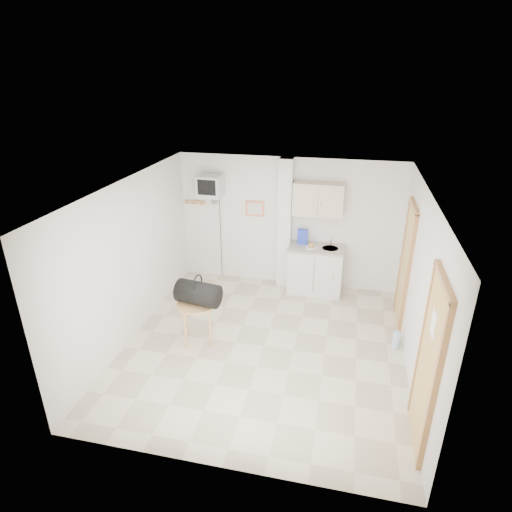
% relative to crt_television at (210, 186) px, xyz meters
% --- Properties ---
extents(ground, '(4.50, 4.50, 0.00)m').
position_rel_crt_television_xyz_m(ground, '(1.45, -2.02, -1.94)').
color(ground, beige).
rests_on(ground, ground).
extents(room_envelope, '(4.24, 4.54, 2.55)m').
position_rel_crt_television_xyz_m(room_envelope, '(1.69, -1.93, -0.40)').
color(room_envelope, white).
rests_on(room_envelope, ground).
extents(kitchenette, '(1.03, 0.58, 2.10)m').
position_rel_crt_television_xyz_m(kitchenette, '(2.02, -0.02, -1.13)').
color(kitchenette, silver).
rests_on(kitchenette, ground).
extents(crt_television, '(0.44, 0.45, 2.15)m').
position_rel_crt_television_xyz_m(crt_television, '(0.00, 0.00, 0.00)').
color(crt_television, slate).
rests_on(crt_television, ground).
extents(round_table, '(0.60, 0.60, 0.68)m').
position_rel_crt_television_xyz_m(round_table, '(0.40, -2.09, -1.35)').
color(round_table, tan).
rests_on(round_table, ground).
extents(duffel_bag, '(0.71, 0.46, 0.49)m').
position_rel_crt_television_xyz_m(duffel_bag, '(0.45, -2.10, -1.08)').
color(duffel_bag, black).
rests_on(duffel_bag, round_table).
extents(water_bottle, '(0.11, 0.11, 0.32)m').
position_rel_crt_television_xyz_m(water_bottle, '(3.43, -1.63, -1.79)').
color(water_bottle, '#A8C8E4').
rests_on(water_bottle, ground).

